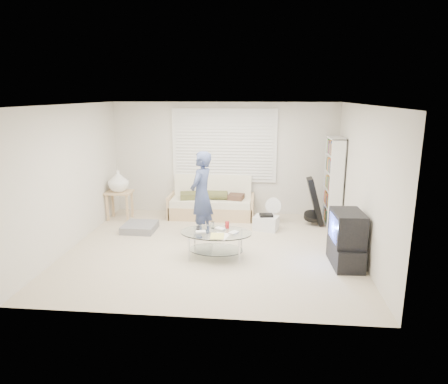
# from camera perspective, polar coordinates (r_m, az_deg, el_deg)

# --- Properties ---
(ground) EXTENTS (5.00, 5.00, 0.00)m
(ground) POSITION_cam_1_polar(r_m,az_deg,el_deg) (7.16, -1.65, -8.07)
(ground) COLOR #B2A58A
(ground) RESTS_ON ground
(room_shell) EXTENTS (5.02, 4.52, 2.51)m
(room_shell) POSITION_cam_1_polar(r_m,az_deg,el_deg) (7.19, -1.27, 5.52)
(room_shell) COLOR beige
(room_shell) RESTS_ON ground
(window_blinds) EXTENTS (2.32, 0.08, 1.62)m
(window_blinds) POSITION_cam_1_polar(r_m,az_deg,el_deg) (8.90, 0.02, 6.62)
(window_blinds) COLOR silver
(window_blinds) RESTS_ON ground
(futon_sofa) EXTENTS (1.86, 0.75, 0.91)m
(futon_sofa) POSITION_cam_1_polar(r_m,az_deg,el_deg) (8.85, -1.78, -1.70)
(futon_sofa) COLOR tan
(futon_sofa) RESTS_ON ground
(grey_floor_pillow) EXTENTS (0.64, 0.64, 0.14)m
(grey_floor_pillow) POSITION_cam_1_polar(r_m,az_deg,el_deg) (8.20, -11.93, -4.94)
(grey_floor_pillow) COLOR slate
(grey_floor_pillow) RESTS_ON ground
(side_table) EXTENTS (0.55, 0.44, 1.08)m
(side_table) POSITION_cam_1_polar(r_m,az_deg,el_deg) (8.87, -14.84, 1.23)
(side_table) COLOR tan
(side_table) RESTS_ON ground
(bookshelf) EXTENTS (0.29, 0.77, 1.82)m
(bookshelf) POSITION_cam_1_polar(r_m,az_deg,el_deg) (8.56, 15.34, 1.48)
(bookshelf) COLOR white
(bookshelf) RESTS_ON ground
(guitar_case) EXTENTS (0.40, 0.37, 0.98)m
(guitar_case) POSITION_cam_1_polar(r_m,az_deg,el_deg) (8.48, 12.79, -1.75)
(guitar_case) COLOR black
(guitar_case) RESTS_ON ground
(floor_fan) EXTENTS (0.35, 0.23, 0.57)m
(floor_fan) POSITION_cam_1_polar(r_m,az_deg,el_deg) (8.46, 7.03, -2.32)
(floor_fan) COLOR white
(floor_fan) RESTS_ON ground
(storage_bin) EXTENTS (0.54, 0.45, 0.33)m
(storage_bin) POSITION_cam_1_polar(r_m,az_deg,el_deg) (8.10, 6.02, -4.37)
(storage_bin) COLOR white
(storage_bin) RESTS_ON ground
(tv_unit) EXTENTS (0.49, 0.84, 0.89)m
(tv_unit) POSITION_cam_1_polar(r_m,az_deg,el_deg) (6.65, 17.07, -6.49)
(tv_unit) COLOR black
(tv_unit) RESTS_ON ground
(coffee_table) EXTENTS (1.21, 0.80, 0.56)m
(coffee_table) POSITION_cam_1_polar(r_m,az_deg,el_deg) (6.68, -1.12, -6.43)
(coffee_table) COLOR silver
(coffee_table) RESTS_ON ground
(standing_person) EXTENTS (0.57, 0.70, 1.65)m
(standing_person) POSITION_cam_1_polar(r_m,az_deg,el_deg) (7.51, -3.23, -0.40)
(standing_person) COLOR navy
(standing_person) RESTS_ON ground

